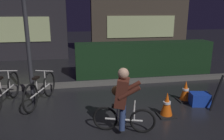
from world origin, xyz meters
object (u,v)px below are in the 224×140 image
parked_bike_left_mid (5,91)px  traffic_cone_far (185,91)px  street_post (28,45)px  parked_bike_center_left (41,90)px  blue_crate (200,99)px  cyclist (123,100)px  closed_umbrella (217,93)px  traffic_cone_near (167,105)px

parked_bike_left_mid → traffic_cone_far: size_ratio=3.30×
street_post → parked_bike_left_mid: bearing=-170.2°
parked_bike_center_left → parked_bike_left_mid: bearing=107.4°
parked_bike_center_left → blue_crate: size_ratio=3.62×
street_post → cyclist: (1.89, -1.73, -0.82)m
blue_crate → traffic_cone_far: bearing=124.5°
traffic_cone_far → cyclist: 2.24m
traffic_cone_far → blue_crate: bearing=-55.5°
cyclist → parked_bike_left_mid: bearing=165.2°
cyclist → parked_bike_center_left: bearing=154.5°
parked_bike_left_mid → blue_crate: 4.68m
traffic_cone_far → cyclist: size_ratio=0.42×
street_post → closed_umbrella: 4.52m
traffic_cone_far → blue_crate: (0.21, -0.31, -0.10)m
blue_crate → parked_bike_center_left: bearing=168.4°
traffic_cone_far → blue_crate: traffic_cone_far is taller
parked_bike_center_left → closed_umbrella: size_ratio=1.87×
closed_umbrella → parked_bike_center_left: bearing=141.8°
blue_crate → closed_umbrella: size_ratio=0.52×
parked_bike_left_mid → cyclist: bearing=-114.8°
street_post → parked_bike_left_mid: street_post is taller
parked_bike_left_mid → blue_crate: parked_bike_left_mid is taller
parked_bike_center_left → traffic_cone_far: size_ratio=3.04×
traffic_cone_near → blue_crate: traffic_cone_near is taller
parked_bike_center_left → cyclist: size_ratio=1.28×
parked_bike_left_mid → traffic_cone_far: 4.42m
blue_crate → cyclist: cyclist is taller
parked_bike_center_left → blue_crate: 3.87m
traffic_cone_near → closed_umbrella: 1.29m
traffic_cone_near → closed_umbrella: bearing=6.7°
street_post → traffic_cone_near: bearing=-23.6°
street_post → cyclist: bearing=-42.4°
street_post → traffic_cone_near: (2.97, -1.30, -1.19)m
parked_bike_left_mid → closed_umbrella: bearing=-94.0°
parked_bike_left_mid → parked_bike_center_left: bearing=-83.1°
parked_bike_left_mid → parked_bike_center_left: parked_bike_left_mid is taller
blue_crate → parked_bike_left_mid: bearing=170.2°
street_post → parked_bike_center_left: street_post is taller
traffic_cone_near → closed_umbrella: size_ratio=0.63×
street_post → traffic_cone_near: street_post is taller
blue_crate → closed_umbrella: 0.43m
parked_bike_center_left → traffic_cone_far: 3.60m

